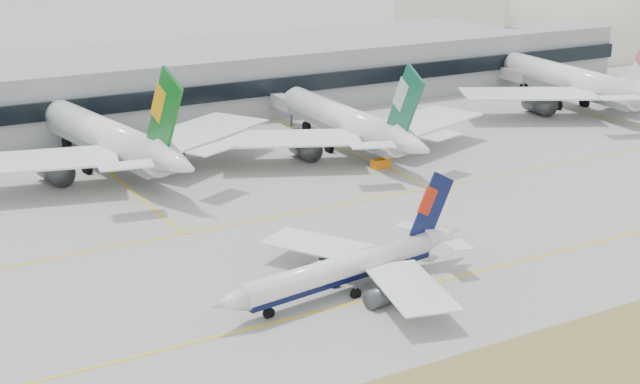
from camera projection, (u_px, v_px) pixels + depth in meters
ground at (404, 273)px, 126.06m from camera, size 3000.00×3000.00×0.00m
taxiing_airliner at (350, 267)px, 119.07m from camera, size 42.13×36.32×14.17m
widebody_eva at (108, 139)px, 172.16m from camera, size 67.75×66.89×24.39m
widebody_cathay at (348, 124)px, 186.21m from camera, size 62.80×61.40×22.40m
widebody_china_air at (576, 83)px, 224.67m from camera, size 69.84×68.76×25.05m
terminal at (137, 84)px, 218.60m from camera, size 280.00×43.10×15.00m
hangar at (547, 53)px, 310.42m from camera, size 91.00×60.00×60.00m
gse_c at (381, 163)px, 175.75m from camera, size 3.55×2.00×2.60m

